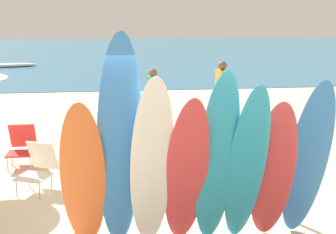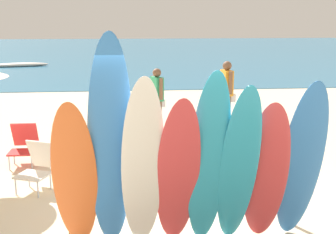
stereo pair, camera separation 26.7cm
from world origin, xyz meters
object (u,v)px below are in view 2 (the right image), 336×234
(surfboard_blue_1, at_px, (111,150))
(surfboard_red_6, at_px, (266,174))
(surfboard_teal_4, at_px, (208,163))
(beach_chair_blue, at_px, (38,164))
(surfboard_red_3, at_px, (178,176))
(surfboard_blue_7, at_px, (301,164))
(beachgoer_near_rack, at_px, (157,95))
(surfboard_white_2, at_px, (143,168))
(beachgoer_strolling, at_px, (226,89))
(beach_chair_striped, at_px, (24,143))
(distant_boat, at_px, (20,65))
(surfboard_teal_5, at_px, (239,169))
(surfboard_orange_0, at_px, (75,179))
(surfboard_rack, at_px, (184,198))

(surfboard_blue_1, relative_size, surfboard_red_6, 1.43)
(surfboard_teal_4, bearing_deg, beach_chair_blue, 134.23)
(surfboard_red_3, relative_size, beach_chair_blue, 2.65)
(surfboard_blue_7, xyz_separation_m, beachgoer_near_rack, (-1.38, 6.17, -0.19))
(surfboard_white_2, xyz_separation_m, beachgoer_strolling, (2.43, 6.52, -0.15))
(surfboard_white_2, xyz_separation_m, beach_chair_striped, (-2.23, 3.78, -0.72))
(beach_chair_striped, bearing_deg, beachgoer_strolling, 30.57)
(beach_chair_striped, xyz_separation_m, distant_boat, (-4.09, 17.71, -0.31))
(surfboard_teal_5, bearing_deg, surfboard_red_3, 179.33)
(surfboard_red_6, distance_m, beachgoer_strolling, 6.42)
(surfboard_white_2, bearing_deg, surfboard_blue_1, 176.62)
(surfboard_teal_5, xyz_separation_m, distant_boat, (-7.48, 21.44, -0.97))
(beach_chair_blue, bearing_deg, surfboard_teal_4, -21.27)
(surfboard_orange_0, xyz_separation_m, surfboard_blue_7, (2.75, 0.04, 0.09))
(beachgoer_near_rack, bearing_deg, surfboard_blue_7, 171.57)
(surfboard_teal_4, height_order, distant_boat, surfboard_teal_4)
(surfboard_rack, distance_m, surfboard_red_3, 0.86)
(surfboard_orange_0, bearing_deg, surfboard_teal_5, -1.77)
(surfboard_teal_4, relative_size, beach_chair_blue, 2.94)
(surfboard_blue_1, xyz_separation_m, surfboard_white_2, (0.37, -0.01, -0.23))
(surfboard_rack, distance_m, distant_boat, 21.93)
(surfboard_blue_7, relative_size, beachgoer_near_rack, 1.45)
(surfboard_red_3, distance_m, surfboard_red_6, 1.12)
(surfboard_rack, xyz_separation_m, surfboard_blue_1, (-0.95, -0.67, 0.91))
(surfboard_rack, relative_size, distant_boat, 0.97)
(surfboard_blue_7, distance_m, distant_boat, 22.95)
(beachgoer_near_rack, xyz_separation_m, beach_chair_striped, (-2.81, -2.50, -0.49))
(surfboard_white_2, relative_size, surfboard_red_3, 1.11)
(surfboard_teal_4, height_order, beachgoer_near_rack, surfboard_teal_4)
(surfboard_red_3, relative_size, surfboard_blue_7, 0.95)
(surfboard_teal_5, relative_size, surfboard_red_6, 1.13)
(surfboard_teal_5, height_order, beach_chair_striped, surfboard_teal_5)
(surfboard_blue_7, bearing_deg, beach_chair_striped, 141.54)
(surfboard_white_2, distance_m, surfboard_red_6, 1.55)
(surfboard_blue_7, distance_m, beach_chair_striped, 5.61)
(beach_chair_blue, bearing_deg, distant_boat, 125.99)
(surfboard_white_2, distance_m, beachgoer_strolling, 6.96)
(surfboard_red_6, bearing_deg, beach_chair_blue, 150.68)
(surfboard_orange_0, relative_size, surfboard_white_2, 0.89)
(surfboard_teal_4, distance_m, surfboard_teal_5, 0.38)
(surfboard_orange_0, relative_size, distant_boat, 0.66)
(surfboard_rack, bearing_deg, distant_boat, 108.35)
(beachgoer_near_rack, height_order, beach_chair_striped, beachgoer_near_rack)
(beach_chair_blue, bearing_deg, beachgoer_strolling, 67.22)
(beachgoer_strolling, bearing_deg, surfboard_blue_1, -31.68)
(surfboard_teal_5, distance_m, distant_boat, 22.72)
(surfboard_teal_5, height_order, distant_boat, surfboard_teal_5)
(surfboard_rack, bearing_deg, surfboard_teal_5, -47.27)
(beachgoer_strolling, relative_size, beachgoer_near_rack, 1.09)
(surfboard_orange_0, distance_m, beachgoer_strolling, 7.21)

